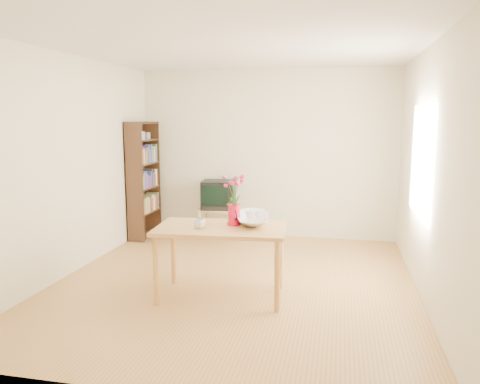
% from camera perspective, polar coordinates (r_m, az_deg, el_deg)
% --- Properties ---
extents(room, '(4.50, 4.50, 4.50)m').
position_cam_1_polar(room, '(5.13, -0.38, 2.81)').
color(room, '#A4733A').
rests_on(room, ground).
extents(table, '(1.38, 0.85, 0.75)m').
position_cam_1_polar(table, '(4.84, -2.34, -5.27)').
color(table, '#B97E3F').
rests_on(table, ground).
extents(tv_stand, '(0.60, 0.45, 0.46)m').
position_cam_1_polar(tv_stand, '(7.33, -2.61, -2.56)').
color(tv_stand, tan).
rests_on(tv_stand, ground).
extents(bookshelf, '(0.28, 0.70, 1.80)m').
position_cam_1_polar(bookshelf, '(7.43, -11.66, 0.96)').
color(bookshelf, black).
rests_on(bookshelf, ground).
extents(pitcher, '(0.15, 0.21, 0.22)m').
position_cam_1_polar(pitcher, '(4.89, -0.73, -2.87)').
color(pitcher, red).
rests_on(pitcher, table).
extents(flowers, '(0.25, 0.25, 0.35)m').
position_cam_1_polar(flowers, '(4.83, -0.75, 0.44)').
color(flowers, '#CC3060').
rests_on(flowers, pitcher).
extents(mug, '(0.17, 0.17, 0.09)m').
position_cam_1_polar(mug, '(4.77, -4.94, -3.85)').
color(mug, white).
rests_on(mug, table).
extents(bowl, '(0.59, 0.59, 0.47)m').
position_cam_1_polar(bowl, '(4.97, 1.64, -1.07)').
color(bowl, white).
rests_on(bowl, table).
extents(teacup_a, '(0.11, 0.11, 0.07)m').
position_cam_1_polar(teacup_a, '(4.99, 1.19, -1.54)').
color(teacup_a, white).
rests_on(teacup_a, bowl).
extents(teacup_b, '(0.07, 0.07, 0.06)m').
position_cam_1_polar(teacup_b, '(4.99, 2.19, -1.60)').
color(teacup_b, white).
rests_on(teacup_b, bowl).
extents(television, '(0.56, 0.53, 0.44)m').
position_cam_1_polar(television, '(7.30, -2.60, -0.26)').
color(television, black).
rests_on(television, tv_stand).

